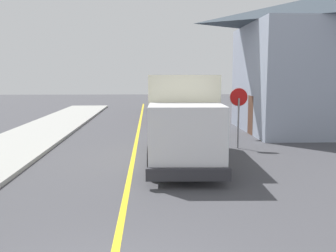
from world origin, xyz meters
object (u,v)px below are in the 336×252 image
object	(u,v)px
stop_sign	(239,106)
parked_car_far	(162,102)
parked_car_near	(180,118)
box_truck	(182,113)
parked_car_mid	(175,109)

from	to	relation	value
stop_sign	parked_car_far	bearing A→B (deg)	98.66
parked_car_near	stop_sign	world-z (taller)	stop_sign
box_truck	parked_car_near	bearing A→B (deg)	85.97
box_truck	parked_car_mid	size ratio (longest dim) A/B	1.63
parked_car_mid	stop_sign	size ratio (longest dim) A/B	1.68
parked_car_near	parked_car_far	world-z (taller)	same
parked_car_near	stop_sign	bearing A→B (deg)	-65.85
box_truck	stop_sign	size ratio (longest dim) A/B	2.74
stop_sign	parked_car_mid	bearing A→B (deg)	100.94
parked_car_far	box_truck	bearing A→B (deg)	-89.81
parked_car_mid	stop_sign	bearing A→B (deg)	-79.06
box_truck	parked_car_mid	world-z (taller)	box_truck
parked_car_mid	parked_car_far	bearing A→B (deg)	95.29
box_truck	parked_car_far	xyz separation A→B (m)	(-0.06, 20.00, -0.97)
box_truck	parked_car_near	world-z (taller)	box_truck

